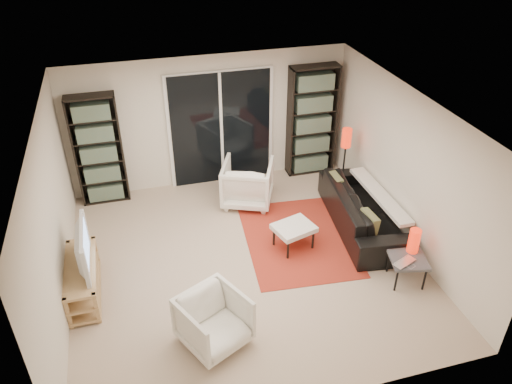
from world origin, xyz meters
TOP-DOWN VIEW (x-y plane):
  - floor at (0.00, 0.00)m, footprint 5.00×5.00m
  - wall_back at (0.00, 2.50)m, footprint 5.00×0.02m
  - wall_front at (0.00, -2.50)m, footprint 5.00×0.02m
  - wall_left at (-2.50, 0.00)m, footprint 0.02×5.00m
  - wall_right at (2.50, 0.00)m, footprint 0.02×5.00m
  - ceiling at (0.00, 0.00)m, footprint 5.00×5.00m
  - sliding_door at (0.20, 2.46)m, footprint 1.92×0.08m
  - bookshelf_left at (-1.95, 2.33)m, footprint 0.80×0.30m
  - bookshelf_right at (1.90, 2.33)m, footprint 0.90×0.30m
  - tv_stand at (-2.30, -0.08)m, footprint 0.41×1.27m
  - tv at (-2.28, -0.08)m, footprint 0.14×0.99m
  - rug at (0.93, 0.29)m, footprint 1.79×2.31m
  - sofa at (2.06, 0.35)m, footprint 1.15×2.34m
  - armchair_back at (0.45, 1.56)m, footprint 1.10×1.11m
  - armchair_front at (-0.75, -1.38)m, footprint 0.99×1.00m
  - ottoman at (0.80, 0.13)m, footprint 0.69×0.62m
  - side_table at (2.08, -1.02)m, footprint 0.59×0.59m
  - laptop at (1.99, -1.14)m, footprint 0.41×0.34m
  - table_lamp at (2.21, -0.89)m, footprint 0.16×0.16m
  - floor_lamp at (2.20, 1.45)m, footprint 0.19×0.19m

SIDE VIEW (x-z plane):
  - floor at x=0.00m, z-range 0.00..0.00m
  - rug at x=0.93m, z-range 0.00..0.01m
  - tv_stand at x=-2.30m, z-range 0.01..0.51m
  - sofa at x=2.06m, z-range 0.00..0.66m
  - armchair_front at x=-0.75m, z-range 0.00..0.69m
  - ottoman at x=0.80m, z-range 0.15..0.55m
  - side_table at x=2.08m, z-range 0.16..0.56m
  - armchair_back at x=0.45m, z-range 0.00..0.78m
  - laptop at x=1.99m, z-range 0.40..0.43m
  - table_lamp at x=2.21m, z-range 0.40..0.76m
  - tv at x=-2.28m, z-range 0.50..1.07m
  - floor_lamp at x=2.20m, z-range 0.31..1.56m
  - bookshelf_left at x=-1.95m, z-range 0.00..1.95m
  - sliding_door at x=0.20m, z-range -0.03..2.13m
  - bookshelf_right at x=1.90m, z-range 0.00..2.10m
  - wall_back at x=0.00m, z-range 0.00..2.40m
  - wall_front at x=0.00m, z-range 0.00..2.40m
  - wall_left at x=-2.50m, z-range 0.00..2.40m
  - wall_right at x=2.50m, z-range 0.00..2.40m
  - ceiling at x=0.00m, z-range 2.39..2.41m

